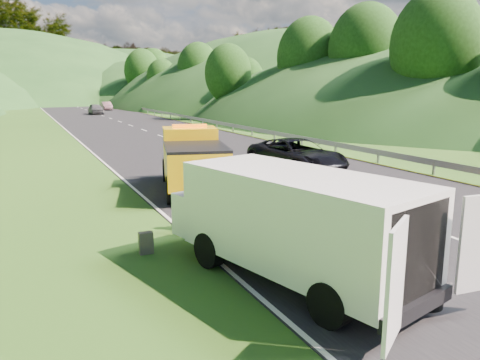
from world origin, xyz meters
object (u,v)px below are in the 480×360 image
suitcase (146,243)px  passing_suv (296,171)px  woman (210,231)px  child (236,244)px  worker (402,318)px  white_van (292,220)px  spare_tire (425,306)px  tow_truck (193,160)px

suitcase → passing_suv: size_ratio=0.10×
woman → suitcase: woman is taller
child → worker: bearing=-69.8°
passing_suv → white_van: bearing=-128.6°
white_van → spare_tire: 3.23m
child → suitcase: (-2.45, 0.37, 0.29)m
tow_truck → white_van: bearing=-82.2°
tow_truck → child: (-1.24, -7.00, -1.32)m
white_van → spare_tire: bearing=-67.0°
white_van → worker: size_ratio=3.87×
woman → worker: 6.78m
white_van → woman: size_ratio=4.44×
passing_suv → woman: bearing=-142.3°
child → woman: bearing=106.0°
child → suitcase: bearing=179.7°
tow_truck → passing_suv: 6.74m
worker → spare_tire: worker is taller
child → spare_tire: (1.88, -5.01, 0.00)m
tow_truck → spare_tire: tow_truck is taller
tow_truck → suitcase: tow_truck is taller
tow_truck → woman: bearing=-90.3°
tow_truck → worker: 12.24m
white_van → suitcase: white_van is taller
passing_suv → suitcase: bearing=-145.5°
white_van → child: bearing=78.4°
suitcase → woman: bearing=26.4°
white_van → passing_suv: (7.45, 11.61, -1.42)m
child → suitcase: suitcase is taller
white_van → passing_suv: size_ratio=1.27×
white_van → worker: white_van is taller
white_van → suitcase: size_ratio=12.88×
spare_tire → white_van: bearing=127.3°
woman → child: (0.20, -1.49, 0.00)m
child → spare_tire: bearing=-61.2°
woman → worker: (1.30, -6.66, 0.00)m
woman → spare_tire: bearing=-151.0°
woman → passing_suv: (7.77, 7.41, 0.00)m
white_van → woman: (-0.33, 4.19, -1.42)m
suitcase → child: bearing=-8.6°
white_van → woman: bearing=80.2°
suitcase → spare_tire: size_ratio=0.89×
spare_tire → passing_suv: passing_suv is taller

